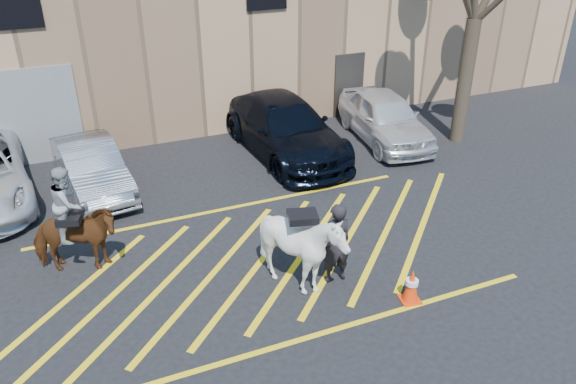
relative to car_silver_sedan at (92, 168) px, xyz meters
name	(u,v)px	position (x,y,z in m)	size (l,w,h in m)	color
ground	(255,255)	(2.91, -4.53, -0.66)	(90.00, 90.00, 0.00)	black
car_silver_sedan	(92,168)	(0.00, 0.00, 0.00)	(1.39, 3.99, 1.31)	gray
car_blue_suv	(285,127)	(5.63, 0.34, 0.16)	(2.28, 5.61, 1.63)	black
car_white_suv	(385,117)	(8.91, 0.01, 0.10)	(1.80, 4.47, 1.52)	white
handler	(336,243)	(4.11, -5.97, 0.23)	(0.65, 0.42, 1.78)	black
hatching_zone	(260,262)	(2.91, -4.83, -0.65)	(12.60, 5.12, 0.01)	yellow
mounted_bay	(73,231)	(-0.66, -3.62, 0.31)	(1.98, 1.32, 2.40)	#572E14
saddled_white	(302,249)	(3.39, -5.97, 0.29)	(1.90, 2.03, 1.87)	silver
traffic_cone	(412,285)	(5.18, -7.15, -0.29)	(0.43, 0.43, 0.73)	#EB3909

